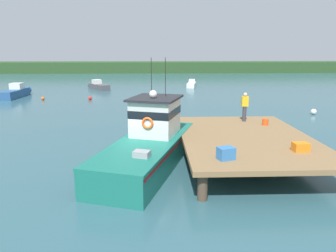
% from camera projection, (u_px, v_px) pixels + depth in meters
% --- Properties ---
extents(ground_plane, '(200.00, 200.00, 0.00)m').
position_uv_depth(ground_plane, '(144.00, 161.00, 15.29)').
color(ground_plane, '#2D5660').
extents(dock, '(6.00, 9.00, 1.20)m').
position_uv_depth(dock, '(245.00, 139.00, 15.22)').
color(dock, '#4C3D2D').
rests_on(dock, ground).
extents(main_fishing_boat, '(4.88, 9.88, 4.80)m').
position_uv_depth(main_fishing_boat, '(151.00, 142.00, 14.94)').
color(main_fishing_boat, '#196B5B').
rests_on(main_fishing_boat, ground).
extents(crate_stack_mid_dock, '(0.63, 0.48, 0.35)m').
position_uv_depth(crate_stack_mid_dock, '(301.00, 147.00, 12.87)').
color(crate_stack_mid_dock, orange).
rests_on(crate_stack_mid_dock, dock).
extents(crate_single_by_cleat, '(0.71, 0.61, 0.46)m').
position_uv_depth(crate_single_by_cleat, '(226.00, 153.00, 11.90)').
color(crate_single_by_cleat, '#3370B2').
rests_on(crate_single_by_cleat, dock).
extents(bait_bucket, '(0.32, 0.32, 0.34)m').
position_uv_depth(bait_bucket, '(265.00, 122.00, 17.34)').
color(bait_bucket, '#E04C19').
rests_on(bait_bucket, dock).
extents(deckhand_by_the_boat, '(0.36, 0.22, 1.63)m').
position_uv_depth(deckhand_by_the_boat, '(245.00, 106.00, 18.13)').
color(deckhand_by_the_boat, '#383842').
rests_on(deckhand_by_the_boat, dock).
extents(moored_boat_far_left, '(1.72, 4.23, 1.06)m').
position_uv_depth(moored_boat_far_left, '(192.00, 84.00, 45.88)').
color(moored_boat_far_left, white).
rests_on(moored_boat_far_left, ground).
extents(moored_boat_outer_mooring, '(1.75, 6.00, 1.52)m').
position_uv_depth(moored_boat_outer_mooring, '(16.00, 92.00, 35.89)').
color(moored_boat_outer_mooring, '#285184').
rests_on(moored_boat_outer_mooring, ground).
extents(moored_boat_mid_harbor, '(3.64, 4.67, 1.27)m').
position_uv_depth(moored_boat_mid_harbor, '(98.00, 86.00, 42.95)').
color(moored_boat_mid_harbor, '#4C4C51').
rests_on(moored_boat_mid_harbor, ground).
extents(mooring_buoy_inshore, '(0.46, 0.46, 0.46)m').
position_uv_depth(mooring_buoy_inshore, '(314.00, 112.00, 26.29)').
color(mooring_buoy_inshore, silver).
rests_on(mooring_buoy_inshore, ground).
extents(mooring_buoy_outer, '(0.38, 0.38, 0.38)m').
position_uv_depth(mooring_buoy_outer, '(90.00, 98.00, 33.85)').
color(mooring_buoy_outer, red).
rests_on(mooring_buoy_outer, ground).
extents(mooring_buoy_channel_marker, '(0.35, 0.35, 0.35)m').
position_uv_depth(mooring_buoy_channel_marker, '(43.00, 98.00, 33.81)').
color(mooring_buoy_channel_marker, '#EA5B19').
rests_on(mooring_buoy_channel_marker, ground).
extents(far_shoreline, '(120.00, 8.00, 2.40)m').
position_uv_depth(far_shoreline, '(153.00, 67.00, 75.29)').
color(far_shoreline, '#284723').
rests_on(far_shoreline, ground).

